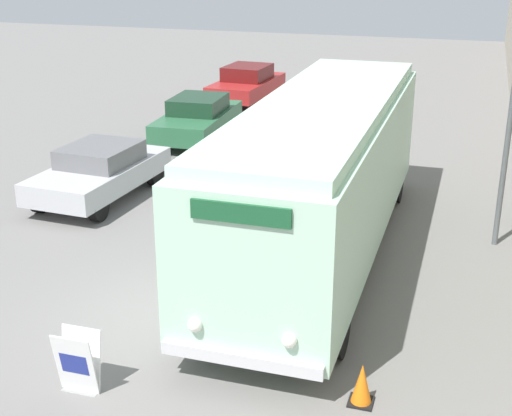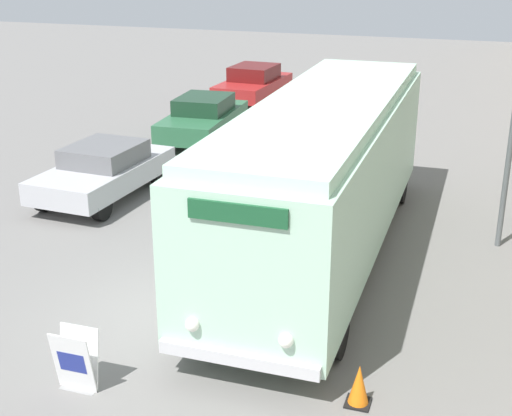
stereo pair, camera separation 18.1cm
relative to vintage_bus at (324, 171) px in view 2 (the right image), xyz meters
The scene contains 7 objects.
ground_plane 4.41m from the vintage_bus, 117.67° to the right, with size 80.00×80.00×0.00m, color slate.
vintage_bus is the anchor object (origin of this frame).
sign_board 6.46m from the vintage_bus, 111.40° to the right, with size 0.63×0.37×0.98m.
parked_car_near 6.51m from the vintage_bus, 164.02° to the left, with size 2.17×4.30×1.38m.
parked_car_mid 9.88m from the vintage_bus, 126.96° to the left, with size 2.11×4.46×1.44m.
parked_car_far 15.35m from the vintage_bus, 113.94° to the left, with size 2.17×4.42×1.47m.
traffic_cone 5.44m from the vintage_bus, 70.64° to the right, with size 0.36×0.36×0.64m.
Camera 2 is at (4.90, -10.02, 6.29)m, focal length 50.00 mm.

